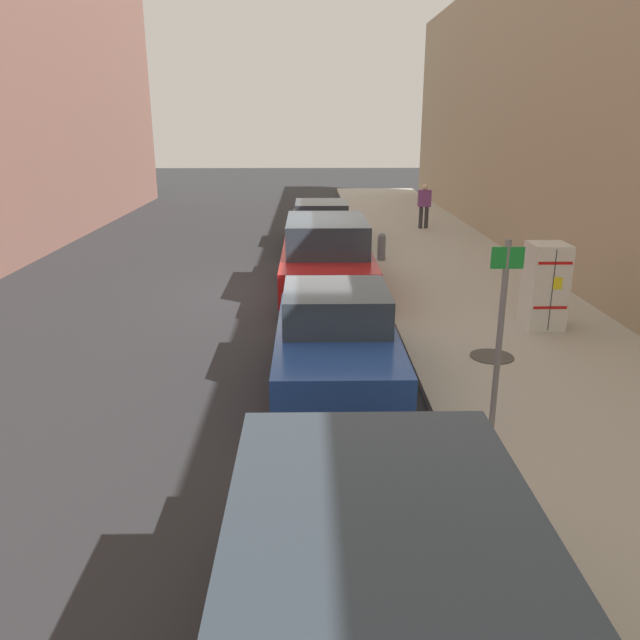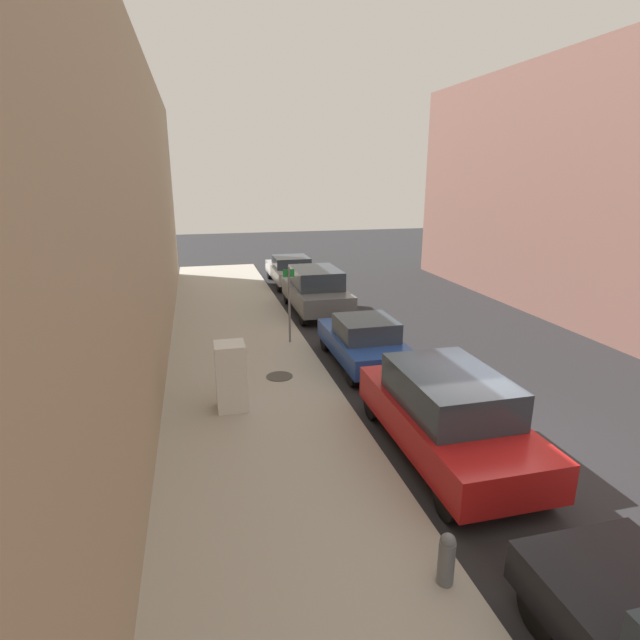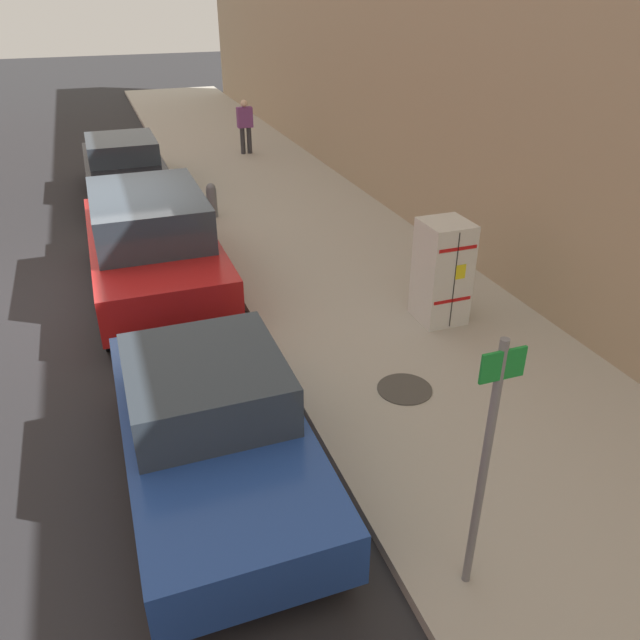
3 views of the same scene
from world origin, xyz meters
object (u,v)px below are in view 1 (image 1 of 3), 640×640
(street_sign_post, at_px, (500,333))
(fire_hydrant, at_px, (382,246))
(pedestrian_walking_far, at_px, (424,203))
(parked_suv_red, at_px, (327,256))
(discarded_refrigerator, at_px, (545,286))
(parked_hatchback_blue, at_px, (336,337))
(parked_sedan_dark, at_px, (321,224))
(parked_suv_gray, at_px, (380,640))

(street_sign_post, xyz_separation_m, fire_hydrant, (0.17, -10.16, -0.98))
(street_sign_post, distance_m, pedestrian_walking_far, 15.60)
(fire_hydrant, height_order, parked_suv_red, parked_suv_red)
(discarded_refrigerator, distance_m, parked_hatchback_blue, 4.49)
(fire_hydrant, distance_m, parked_suv_red, 3.48)
(street_sign_post, relative_size, parked_hatchback_blue, 0.62)
(discarded_refrigerator, height_order, parked_sedan_dark, discarded_refrigerator)
(discarded_refrigerator, height_order, fire_hydrant, discarded_refrigerator)
(pedestrian_walking_far, distance_m, parked_suv_gray, 19.58)
(street_sign_post, relative_size, parked_sedan_dark, 0.52)
(parked_sedan_dark, relative_size, parked_suv_gray, 1.04)
(parked_suv_red, bearing_deg, street_sign_post, 103.93)
(discarded_refrigerator, bearing_deg, street_sign_post, 63.50)
(parked_suv_gray, bearing_deg, parked_hatchback_blue, -90.00)
(pedestrian_walking_far, bearing_deg, parked_hatchback_blue, 78.94)
(parked_hatchback_blue, bearing_deg, discarded_refrigerator, -150.77)
(fire_hydrant, relative_size, pedestrian_walking_far, 0.48)
(parked_sedan_dark, distance_m, parked_suv_gray, 16.60)
(discarded_refrigerator, distance_m, parked_suv_gray, 8.97)
(parked_hatchback_blue, bearing_deg, parked_suv_red, -90.00)
(fire_hydrant, bearing_deg, parked_sedan_dark, -59.30)
(parked_sedan_dark, bearing_deg, parked_hatchback_blue, 90.00)
(discarded_refrigerator, xyz_separation_m, parked_suv_red, (3.91, -2.78, -0.03))
(discarded_refrigerator, xyz_separation_m, parked_sedan_dark, (3.91, -8.53, -0.20))
(discarded_refrigerator, bearing_deg, parked_hatchback_blue, 29.23)
(street_sign_post, relative_size, parked_suv_gray, 0.54)
(discarded_refrigerator, bearing_deg, pedestrian_walking_far, -88.86)
(parked_suv_red, distance_m, parked_suv_gray, 10.85)
(street_sign_post, height_order, pedestrian_walking_far, street_sign_post)
(parked_sedan_dark, xyz_separation_m, parked_hatchback_blue, (0.00, 10.71, 0.01))
(fire_hydrant, bearing_deg, parked_hatchback_blue, 78.79)
(pedestrian_walking_far, xyz_separation_m, parked_hatchback_blue, (3.69, 13.34, -0.29))
(discarded_refrigerator, relative_size, fire_hydrant, 2.08)
(fire_hydrant, bearing_deg, parked_suv_gray, 83.47)
(parked_suv_gray, bearing_deg, discarded_refrigerator, -115.85)
(discarded_refrigerator, relative_size, parked_suv_gray, 0.35)
(fire_hydrant, bearing_deg, pedestrian_walking_far, -111.53)
(fire_hydrant, xyz_separation_m, pedestrian_walking_far, (-2.10, -5.31, 0.49))
(street_sign_post, bearing_deg, parked_sedan_dark, -82.20)
(pedestrian_walking_far, height_order, parked_sedan_dark, pedestrian_walking_far)
(street_sign_post, height_order, parked_sedan_dark, street_sign_post)
(parked_suv_gray, bearing_deg, fire_hydrant, -96.53)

